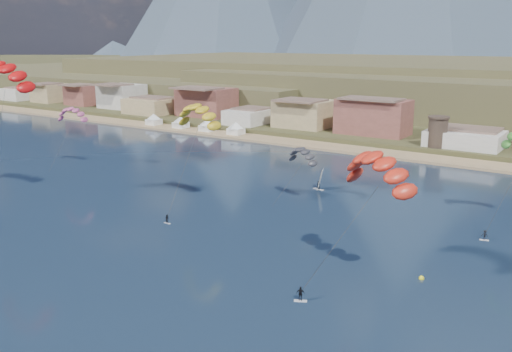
{
  "coord_description": "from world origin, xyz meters",
  "views": [
    {
      "loc": [
        47.84,
        -38.74,
        31.34
      ],
      "look_at": [
        0.0,
        32.0,
        10.0
      ],
      "focal_mm": 38.79,
      "sensor_mm": 36.0,
      "label": 1
    }
  ],
  "objects_px": {
    "kitesurfer_yellow": "(198,112)",
    "windsurfer": "(319,183)",
    "kitesurfer_orange": "(379,164)",
    "buoy": "(422,278)",
    "kitesurfer_red": "(3,72)",
    "watchtower": "(438,131)"
  },
  "relations": [
    {
      "from": "kitesurfer_red",
      "to": "buoy",
      "type": "bearing_deg",
      "value": 6.63
    },
    {
      "from": "watchtower",
      "to": "buoy",
      "type": "relative_size",
      "value": 11.93
    },
    {
      "from": "kitesurfer_red",
      "to": "kitesurfer_yellow",
      "type": "relative_size",
      "value": 1.38
    },
    {
      "from": "kitesurfer_orange",
      "to": "windsurfer",
      "type": "height_order",
      "value": "kitesurfer_orange"
    },
    {
      "from": "kitesurfer_red",
      "to": "buoy",
      "type": "xyz_separation_m",
      "value": [
        77.47,
        9.0,
        -25.16
      ]
    },
    {
      "from": "windsurfer",
      "to": "kitesurfer_red",
      "type": "bearing_deg",
      "value": -137.38
    },
    {
      "from": "kitesurfer_orange",
      "to": "kitesurfer_yellow",
      "type": "bearing_deg",
      "value": 162.59
    },
    {
      "from": "kitesurfer_red",
      "to": "kitesurfer_orange",
      "type": "xyz_separation_m",
      "value": [
        71.83,
        5.97,
        -9.68
      ]
    },
    {
      "from": "watchtower",
      "to": "kitesurfer_red",
      "type": "xyz_separation_m",
      "value": [
        -54.58,
        -92.65,
        18.92
      ]
    },
    {
      "from": "watchtower",
      "to": "windsurfer",
      "type": "xyz_separation_m",
      "value": [
        -9.57,
        -51.23,
        -4.95
      ]
    },
    {
      "from": "watchtower",
      "to": "buoy",
      "type": "height_order",
      "value": "watchtower"
    },
    {
      "from": "kitesurfer_yellow",
      "to": "kitesurfer_orange",
      "type": "xyz_separation_m",
      "value": [
        40.64,
        -12.74,
        -2.37
      ]
    },
    {
      "from": "kitesurfer_yellow",
      "to": "windsurfer",
      "type": "relative_size",
      "value": 4.87
    },
    {
      "from": "kitesurfer_red",
      "to": "windsurfer",
      "type": "height_order",
      "value": "kitesurfer_red"
    },
    {
      "from": "kitesurfer_orange",
      "to": "windsurfer",
      "type": "bearing_deg",
      "value": 127.11
    },
    {
      "from": "kitesurfer_yellow",
      "to": "buoy",
      "type": "height_order",
      "value": "kitesurfer_yellow"
    },
    {
      "from": "kitesurfer_yellow",
      "to": "buoy",
      "type": "bearing_deg",
      "value": -11.85
    },
    {
      "from": "kitesurfer_orange",
      "to": "windsurfer",
      "type": "xyz_separation_m",
      "value": [
        -26.82,
        35.45,
        -14.19
      ]
    },
    {
      "from": "kitesurfer_red",
      "to": "kitesurfer_yellow",
      "type": "xyz_separation_m",
      "value": [
        31.19,
        18.71,
        -7.31
      ]
    },
    {
      "from": "watchtower",
      "to": "kitesurfer_yellow",
      "type": "xyz_separation_m",
      "value": [
        -23.39,
        -73.94,
        11.61
      ]
    },
    {
      "from": "kitesurfer_red",
      "to": "kitesurfer_orange",
      "type": "height_order",
      "value": "kitesurfer_red"
    },
    {
      "from": "kitesurfer_yellow",
      "to": "kitesurfer_red",
      "type": "bearing_deg",
      "value": -149.04
    }
  ]
}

